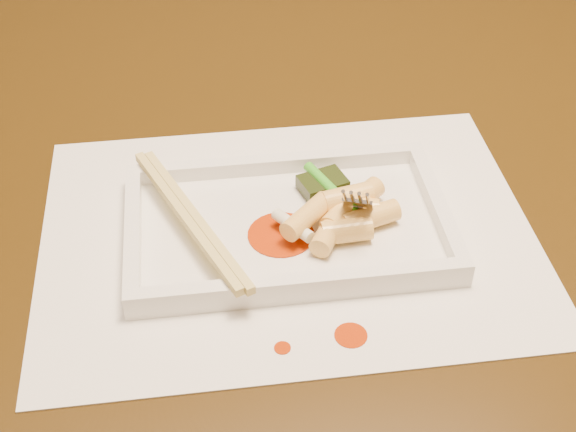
{
  "coord_description": "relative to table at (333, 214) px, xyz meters",
  "views": [
    {
      "loc": [
        -0.13,
        -0.62,
        1.19
      ],
      "look_at": [
        -0.06,
        -0.13,
        0.77
      ],
      "focal_mm": 50.0,
      "sensor_mm": 36.0,
      "label": 1
    }
  ],
  "objects": [
    {
      "name": "rice_cake_4",
      "position": [
        -0.01,
        -0.13,
        0.12
      ],
      "size": [
        0.05,
        0.03,
        0.02
      ],
      "primitive_type": "cylinder",
      "rotation": [
        1.57,
        0.0,
        1.32
      ],
      "color": "#FFDD77",
      "rests_on": "plate_base"
    },
    {
      "name": "rice_cake_0",
      "position": [
        -0.03,
        -0.16,
        0.12
      ],
      "size": [
        0.04,
        0.05,
        0.02
      ],
      "primitive_type": "cylinder",
      "rotation": [
        1.57,
        0.0,
        2.62
      ],
      "color": "#FFDD77",
      "rests_on": "plate_base"
    },
    {
      "name": "chopstick_a",
      "position": [
        -0.15,
        -0.13,
        0.13
      ],
      "size": [
        0.08,
        0.18,
        0.01
      ],
      "primitive_type": "cube",
      "rotation": [
        0.0,
        0.0,
        0.39
      ],
      "color": "#D4C06A",
      "rests_on": "plate_rim_near"
    },
    {
      "name": "placemat",
      "position": [
        -0.06,
        -0.13,
        0.1
      ],
      "size": [
        0.4,
        0.3,
        0.0
      ],
      "primitive_type": "cube",
      "color": "white",
      "rests_on": "table"
    },
    {
      "name": "rice_cake_7",
      "position": [
        0.0,
        -0.15,
        0.12
      ],
      "size": [
        0.05,
        0.03,
        0.02
      ],
      "primitive_type": "cylinder",
      "rotation": [
        1.57,
        0.0,
        1.87
      ],
      "color": "#FFDD77",
      "rests_on": "plate_base"
    },
    {
      "name": "scallion_white",
      "position": [
        -0.06,
        -0.15,
        0.12
      ],
      "size": [
        0.03,
        0.04,
        0.01
      ],
      "primitive_type": "cylinder",
      "rotation": [
        1.57,
        0.0,
        0.62
      ],
      "color": "#EAEACC",
      "rests_on": "plate_base"
    },
    {
      "name": "veg_piece",
      "position": [
        -0.03,
        -0.09,
        0.12
      ],
      "size": [
        0.04,
        0.04,
        0.01
      ],
      "primitive_type": "cube",
      "rotation": [
        0.0,
        0.0,
        0.31
      ],
      "color": "black",
      "rests_on": "plate_base"
    },
    {
      "name": "rice_cake_5",
      "position": [
        -0.02,
        -0.13,
        0.13
      ],
      "size": [
        0.04,
        0.03,
        0.02
      ],
      "primitive_type": "cylinder",
      "rotation": [
        1.57,
        0.0,
        1.78
      ],
      "color": "#FFDD77",
      "rests_on": "plate_base"
    },
    {
      "name": "rice_cake_1",
      "position": [
        -0.02,
        -0.16,
        0.12
      ],
      "size": [
        0.04,
        0.02,
        0.02
      ],
      "primitive_type": "cylinder",
      "rotation": [
        1.57,
        0.0,
        1.62
      ],
      "color": "#FFDD77",
      "rests_on": "plate_base"
    },
    {
      "name": "rice_cake_3",
      "position": [
        -0.02,
        -0.14,
        0.12
      ],
      "size": [
        0.05,
        0.05,
        0.02
      ],
      "primitive_type": "cylinder",
      "rotation": [
        1.57,
        0.0,
        2.44
      ],
      "color": "#FFDD77",
      "rests_on": "plate_base"
    },
    {
      "name": "sauce_splatter_b",
      "position": [
        -0.08,
        -0.25,
        0.1
      ],
      "size": [
        0.01,
        0.01,
        0.0
      ],
      "primitive_type": "cylinder",
      "color": "#B63005",
      "rests_on": "placemat"
    },
    {
      "name": "sauce_splatter_a",
      "position": [
        -0.03,
        -0.25,
        0.1
      ],
      "size": [
        0.02,
        0.02,
        0.0
      ],
      "primitive_type": "cylinder",
      "color": "#B63005",
      "rests_on": "placemat"
    },
    {
      "name": "plate_rim_far",
      "position": [
        -0.06,
        -0.06,
        0.12
      ],
      "size": [
        0.26,
        0.01,
        0.01
      ],
      "primitive_type": "cube",
      "color": "white",
      "rests_on": "plate_base"
    },
    {
      "name": "scallion_green",
      "position": [
        -0.02,
        -0.11,
        0.12
      ],
      "size": [
        0.04,
        0.08,
        0.01
      ],
      "primitive_type": "cylinder",
      "rotation": [
        1.57,
        0.0,
        0.4
      ],
      "color": "green",
      "rests_on": "plate_base"
    },
    {
      "name": "plate_rim_left",
      "position": [
        -0.19,
        -0.13,
        0.12
      ],
      "size": [
        0.01,
        0.14,
        0.01
      ],
      "primitive_type": "cube",
      "color": "white",
      "rests_on": "plate_base"
    },
    {
      "name": "plate_rim_right",
      "position": [
        0.06,
        -0.13,
        0.12
      ],
      "size": [
        0.01,
        0.14,
        0.01
      ],
      "primitive_type": "cube",
      "color": "white",
      "rests_on": "plate_base"
    },
    {
      "name": "table",
      "position": [
        0.0,
        0.0,
        0.0
      ],
      "size": [
        1.4,
        0.9,
        0.75
      ],
      "color": "black",
      "rests_on": "ground"
    },
    {
      "name": "fork",
      "position": [
        0.01,
        -0.12,
        0.18
      ],
      "size": [
        0.09,
        0.1,
        0.14
      ],
      "primitive_type": null,
      "color": "silver",
      "rests_on": "plate_base"
    },
    {
      "name": "rice_cake_6",
      "position": [
        -0.01,
        -0.12,
        0.12
      ],
      "size": [
        0.05,
        0.05,
        0.02
      ],
      "primitive_type": "cylinder",
      "rotation": [
        1.57,
        0.0,
        2.26
      ],
      "color": "#FFDD77",
      "rests_on": "plate_base"
    },
    {
      "name": "plate_base",
      "position": [
        -0.06,
        -0.13,
        0.11
      ],
      "size": [
        0.26,
        0.16,
        0.01
      ],
      "primitive_type": "cube",
      "color": "white",
      "rests_on": "placemat"
    },
    {
      "name": "sauce_blob_0",
      "position": [
        -0.07,
        -0.15,
        0.11
      ],
      "size": [
        0.05,
        0.05,
        0.0
      ],
      "primitive_type": "cylinder",
      "color": "#B63005",
      "rests_on": "plate_base"
    },
    {
      "name": "rice_cake_2",
      "position": [
        -0.05,
        -0.14,
        0.13
      ],
      "size": [
        0.05,
        0.05,
        0.02
      ],
      "primitive_type": "cylinder",
      "rotation": [
        1.57,
        0.0,
        2.36
      ],
      "color": "#FFDD77",
      "rests_on": "plate_base"
    },
    {
      "name": "chopstick_b",
      "position": [
        -0.14,
        -0.13,
        0.13
      ],
      "size": [
        0.08,
        0.18,
        0.01
      ],
      "primitive_type": "cube",
      "rotation": [
        0.0,
        0.0,
        0.39
      ],
      "color": "#D4C06A",
      "rests_on": "plate_rim_near"
    },
    {
      "name": "plate_rim_near",
      "position": [
        -0.06,
        -0.21,
        0.12
      ],
      "size": [
        0.26,
        0.01,
        0.01
      ],
      "primitive_type": "cube",
      "color": "white",
      "rests_on": "plate_base"
    }
  ]
}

